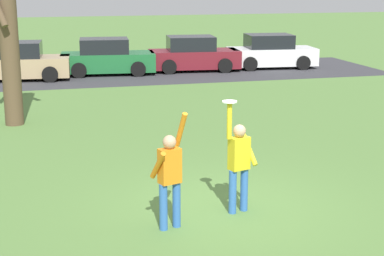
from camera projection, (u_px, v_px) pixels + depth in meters
ground_plane at (224, 207)px, 11.62m from camera, size 120.00×120.00×0.00m
person_catcher at (239, 161)px, 11.17m from camera, size 0.58×0.48×2.08m
person_defender at (170, 174)px, 10.43m from camera, size 0.62×0.55×2.04m
frisbee_disc at (230, 102)px, 10.80m from camera, size 0.26×0.26×0.02m
parked_car_tan at (19, 62)px, 25.99m from camera, size 4.25×2.34×1.59m
parked_car_green at (107, 58)px, 27.46m from camera, size 4.25×2.34×1.59m
parked_car_maroon at (193, 55)px, 28.50m from camera, size 4.25×2.34×1.59m
parked_car_white at (271, 53)px, 29.43m from camera, size 4.25×2.34×1.59m
parking_strip at (70, 76)px, 27.01m from camera, size 28.31×6.40×0.01m
bare_tree_tall at (7, 28)px, 17.50m from camera, size 1.57×1.59×5.46m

